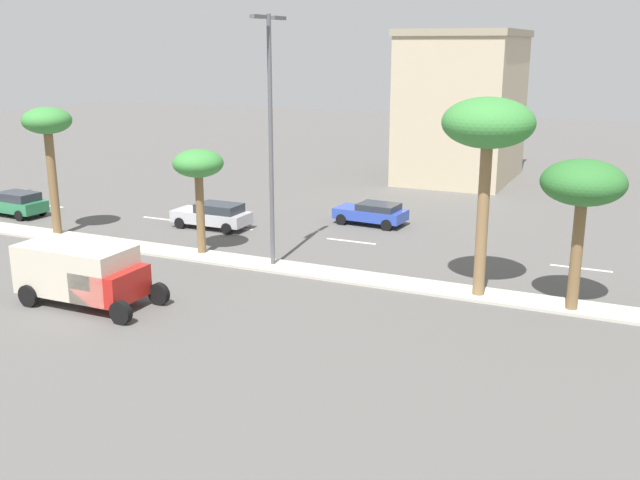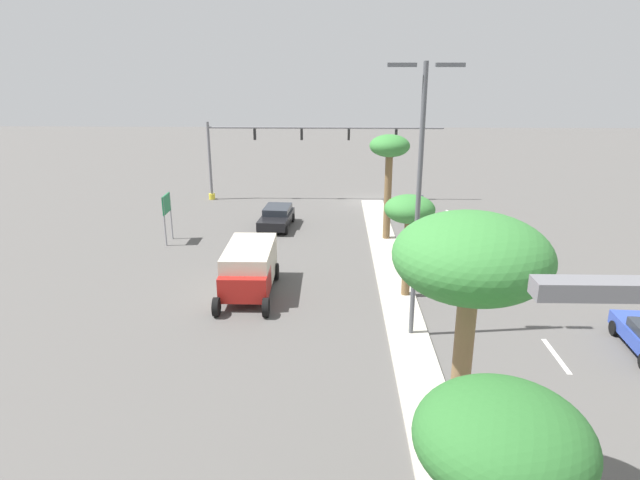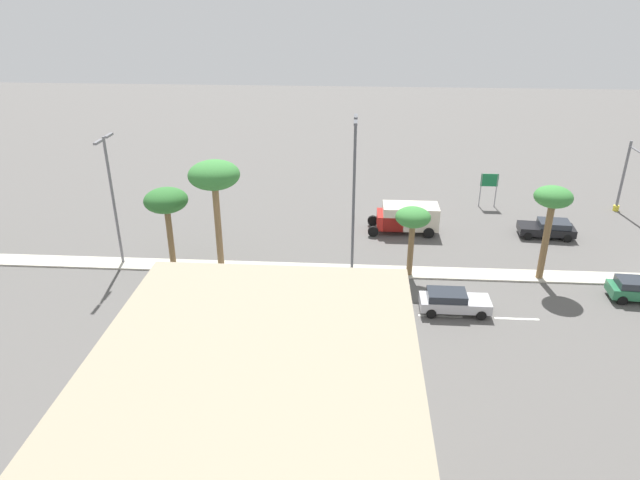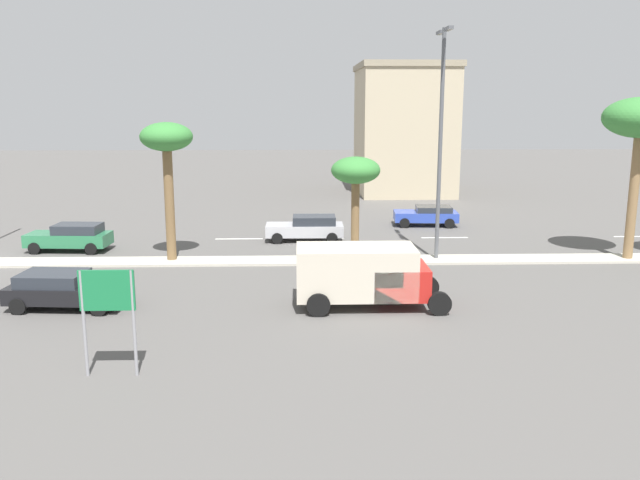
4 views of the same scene
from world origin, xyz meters
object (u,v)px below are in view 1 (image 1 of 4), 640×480
(street_lamp_outboard, at_px, (271,125))
(sedan_blue_outboard, at_px, (372,213))
(palm_tree_inboard, at_px, (583,186))
(box_truck, at_px, (85,273))
(commercial_building, at_px, (462,106))
(palm_tree_front, at_px, (198,167))
(palm_tree_outboard, at_px, (48,128))
(sedan_silver_mid, at_px, (213,215))
(sedan_green_left, at_px, (14,203))
(palm_tree_rear, at_px, (488,128))

(street_lamp_outboard, bearing_deg, sedan_blue_outboard, 171.98)
(palm_tree_inboard, height_order, box_truck, palm_tree_inboard)
(commercial_building, xyz_separation_m, palm_tree_inboard, (27.01, 11.27, -0.62))
(palm_tree_front, height_order, box_truck, palm_tree_front)
(sedan_blue_outboard, distance_m, box_truck, 18.32)
(palm_tree_outboard, relative_size, sedan_silver_mid, 1.53)
(commercial_building, bearing_deg, box_truck, -10.95)
(box_truck, bearing_deg, street_lamp_outboard, 150.41)
(sedan_blue_outboard, bearing_deg, box_truck, -18.28)
(sedan_silver_mid, distance_m, sedan_blue_outboard, 9.15)
(sedan_silver_mid, xyz_separation_m, sedan_blue_outboard, (-4.59, 7.92, -0.07))
(street_lamp_outboard, distance_m, sedan_green_left, 20.41)
(palm_tree_inboard, height_order, sedan_silver_mid, palm_tree_inboard)
(palm_tree_outboard, distance_m, palm_tree_rear, 23.31)
(palm_tree_rear, bearing_deg, palm_tree_inboard, 87.41)
(commercial_building, bearing_deg, palm_tree_front, -13.70)
(sedan_green_left, bearing_deg, palm_tree_outboard, 66.37)
(street_lamp_outboard, height_order, sedan_green_left, street_lamp_outboard)
(palm_tree_front, xyz_separation_m, sedan_silver_mid, (-4.82, -2.40, -3.63))
(street_lamp_outboard, relative_size, sedan_silver_mid, 2.53)
(street_lamp_outboard, height_order, sedan_blue_outboard, street_lamp_outboard)
(sedan_silver_mid, bearing_deg, sedan_green_left, -79.50)
(commercial_building, height_order, sedan_green_left, commercial_building)
(commercial_building, relative_size, sedan_silver_mid, 2.51)
(palm_tree_inboard, bearing_deg, sedan_green_left, -95.47)
(palm_tree_rear, bearing_deg, palm_tree_outboard, -90.99)
(commercial_building, distance_m, street_lamp_outboard, 26.69)
(palm_tree_rear, relative_size, street_lamp_outboard, 0.71)
(street_lamp_outboard, distance_m, sedan_blue_outboard, 11.43)
(sedan_silver_mid, height_order, box_truck, box_truck)
(commercial_building, distance_m, palm_tree_outboard, 30.77)
(sedan_blue_outboard, height_order, box_truck, box_truck)
(sedan_silver_mid, xyz_separation_m, sedan_green_left, (2.37, -12.81, 0.01))
(palm_tree_outboard, relative_size, box_truck, 1.17)
(palm_tree_rear, bearing_deg, commercial_building, -164.29)
(sedan_silver_mid, height_order, sedan_green_left, sedan_green_left)
(palm_tree_inboard, distance_m, sedan_silver_mid, 21.25)
(sedan_silver_mid, relative_size, box_truck, 0.76)
(palm_tree_outboard, height_order, palm_tree_front, palm_tree_outboard)
(sedan_green_left, relative_size, box_truck, 0.76)
(palm_tree_outboard, relative_size, sedan_green_left, 1.54)
(sedan_green_left, bearing_deg, palm_tree_front, 80.87)
(palm_tree_inboard, relative_size, street_lamp_outboard, 0.52)
(street_lamp_outboard, bearing_deg, commercial_building, 175.15)
(commercial_building, relative_size, palm_tree_inboard, 1.90)
(palm_tree_inboard, bearing_deg, sedan_silver_mid, -105.38)
(commercial_building, distance_m, sedan_blue_outboard, 17.63)
(palm_tree_outboard, relative_size, sedan_blue_outboard, 1.63)
(palm_tree_rear, height_order, palm_tree_inboard, palm_tree_rear)
(palm_tree_rear, bearing_deg, sedan_blue_outboard, -139.67)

